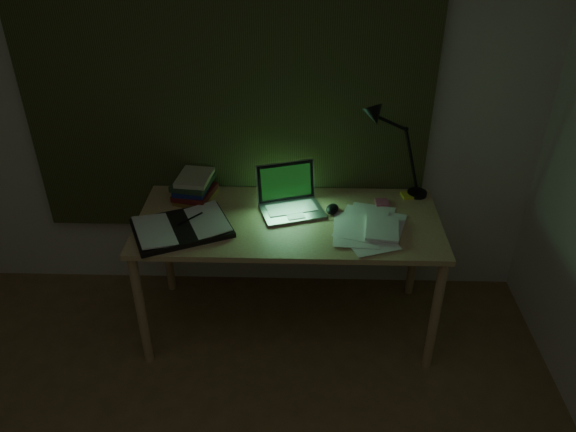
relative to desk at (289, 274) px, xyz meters
name	(u,v)px	position (x,y,z in m)	size (l,w,h in m)	color
wall_back	(227,94)	(-0.34, 0.43, 0.89)	(3.50, 0.00, 2.50)	silver
curtain	(224,59)	(-0.34, 0.39, 1.09)	(2.20, 0.06, 2.00)	#36391C
desk	(289,274)	(0.00, 0.00, 0.00)	(1.59, 0.69, 0.72)	tan
laptop	(292,194)	(0.02, 0.07, 0.48)	(0.32, 0.36, 0.23)	#A7A7AC
open_textbook	(182,227)	(-0.54, -0.12, 0.38)	(0.47, 0.33, 0.04)	white
book_stack	(194,186)	(-0.53, 0.21, 0.44)	(0.19, 0.23, 0.15)	white
loose_papers	(371,227)	(0.42, -0.07, 0.37)	(0.37, 0.39, 0.02)	white
mouse	(332,209)	(0.23, 0.08, 0.38)	(0.06, 0.10, 0.04)	black
sticky_yellow	(408,195)	(0.66, 0.26, 0.37)	(0.07, 0.07, 0.02)	yellow
sticky_pink	(382,202)	(0.51, 0.18, 0.37)	(0.07, 0.07, 0.02)	#D95479
desk_lamp	(423,147)	(0.71, 0.28, 0.66)	(0.39, 0.31, 0.59)	black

